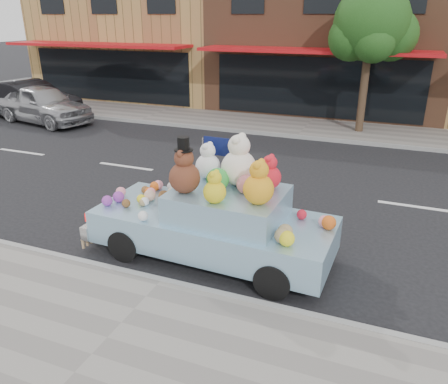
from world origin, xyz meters
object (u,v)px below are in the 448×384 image
at_px(street_tree, 372,29).
at_px(art_car, 215,216).
at_px(car_dark, 29,100).
at_px(car_silver, 43,104).

xyz_separation_m(street_tree, art_car, (-1.57, -10.35, -2.88)).
relative_size(street_tree, car_dark, 1.08).
distance_m(car_dark, art_car, 14.27).
height_order(car_silver, art_car, art_car).
bearing_deg(car_silver, street_tree, -64.83).
bearing_deg(street_tree, art_car, -98.63).
xyz_separation_m(car_silver, art_car, (10.75, -7.42, 0.04)).
relative_size(car_dark, art_car, 1.06).
distance_m(street_tree, art_car, 10.86).
bearing_deg(car_silver, art_car, -112.81).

